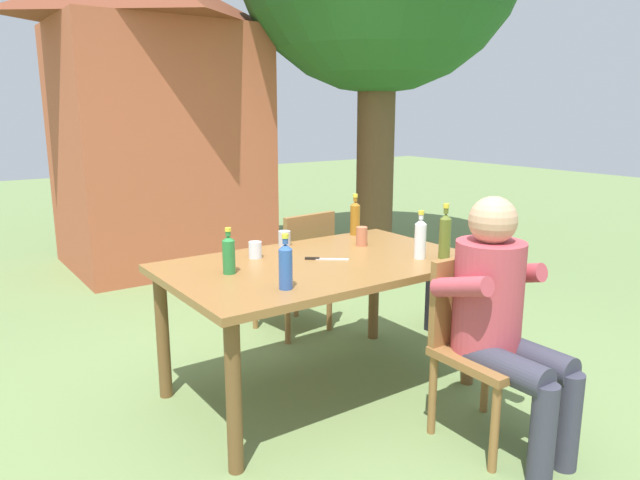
{
  "coord_description": "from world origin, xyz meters",
  "views": [
    {
      "loc": [
        -1.77,
        -2.53,
        1.57
      ],
      "look_at": [
        0.0,
        0.0,
        0.87
      ],
      "focal_mm": 33.11,
      "sensor_mm": 36.0,
      "label": 1
    }
  ],
  "objects_px": {
    "chair_near_right": "(480,338)",
    "backpack_by_far_side": "(450,302)",
    "bottle_green": "(229,254)",
    "brick_kiosk": "(159,113)",
    "cup_terracotta": "(362,236)",
    "bottle_olive": "(445,235)",
    "cup_steel": "(284,238)",
    "chair_far_right": "(299,266)",
    "cup_glass": "(255,250)",
    "bottle_amber": "(355,217)",
    "backpack_by_near_side": "(456,302)",
    "table_knife": "(323,259)",
    "bottle_clear": "(420,238)",
    "person_in_white_shirt": "(501,312)",
    "bottle_blue": "(286,265)",
    "dining_table": "(320,277)"
  },
  "relations": [
    {
      "from": "bottle_clear",
      "to": "bottle_blue",
      "type": "relative_size",
      "value": 1.04
    },
    {
      "from": "bottle_olive",
      "to": "table_knife",
      "type": "bearing_deg",
      "value": 147.99
    },
    {
      "from": "person_in_white_shirt",
      "to": "cup_steel",
      "type": "height_order",
      "value": "person_in_white_shirt"
    },
    {
      "from": "bottle_olive",
      "to": "brick_kiosk",
      "type": "bearing_deg",
      "value": 94.17
    },
    {
      "from": "cup_terracotta",
      "to": "table_knife",
      "type": "bearing_deg",
      "value": -159.81
    },
    {
      "from": "cup_steel",
      "to": "cup_terracotta",
      "type": "distance_m",
      "value": 0.47
    },
    {
      "from": "bottle_amber",
      "to": "cup_terracotta",
      "type": "distance_m",
      "value": 0.33
    },
    {
      "from": "cup_steel",
      "to": "backpack_by_near_side",
      "type": "distance_m",
      "value": 1.49
    },
    {
      "from": "person_in_white_shirt",
      "to": "bottle_amber",
      "type": "relative_size",
      "value": 4.38
    },
    {
      "from": "bottle_olive",
      "to": "cup_steel",
      "type": "height_order",
      "value": "bottle_olive"
    },
    {
      "from": "bottle_olive",
      "to": "backpack_by_far_side",
      "type": "distance_m",
      "value": 1.12
    },
    {
      "from": "bottle_amber",
      "to": "bottle_blue",
      "type": "xyz_separation_m",
      "value": [
        -1.0,
        -0.76,
        -0.0
      ]
    },
    {
      "from": "chair_far_right",
      "to": "bottle_clear",
      "type": "distance_m",
      "value": 1.13
    },
    {
      "from": "bottle_amber",
      "to": "bottle_clear",
      "type": "height_order",
      "value": "same"
    },
    {
      "from": "bottle_olive",
      "to": "backpack_by_far_side",
      "type": "bearing_deg",
      "value": 39.33
    },
    {
      "from": "chair_far_right",
      "to": "bottle_blue",
      "type": "xyz_separation_m",
      "value": [
        -0.79,
        -1.12,
        0.37
      ]
    },
    {
      "from": "bottle_clear",
      "to": "backpack_by_near_side",
      "type": "distance_m",
      "value": 1.24
    },
    {
      "from": "bottle_green",
      "to": "backpack_by_near_side",
      "type": "xyz_separation_m",
      "value": [
        1.9,
        0.18,
        -0.67
      ]
    },
    {
      "from": "cup_terracotta",
      "to": "backpack_by_near_side",
      "type": "bearing_deg",
      "value": 5.09
    },
    {
      "from": "bottle_amber",
      "to": "dining_table",
      "type": "bearing_deg",
      "value": -143.1
    },
    {
      "from": "bottle_olive",
      "to": "cup_glass",
      "type": "xyz_separation_m",
      "value": [
        -0.86,
        0.6,
        -0.09
      ]
    },
    {
      "from": "cup_steel",
      "to": "backpack_by_near_side",
      "type": "bearing_deg",
      "value": -7.81
    },
    {
      "from": "bottle_olive",
      "to": "cup_steel",
      "type": "bearing_deg",
      "value": 126.36
    },
    {
      "from": "person_in_white_shirt",
      "to": "backpack_by_far_side",
      "type": "xyz_separation_m",
      "value": [
        0.93,
        1.15,
        -0.45
      ]
    },
    {
      "from": "bottle_olive",
      "to": "brick_kiosk",
      "type": "distance_m",
      "value": 3.69
    },
    {
      "from": "chair_near_right",
      "to": "brick_kiosk",
      "type": "bearing_deg",
      "value": 90.43
    },
    {
      "from": "chair_far_right",
      "to": "chair_near_right",
      "type": "bearing_deg",
      "value": -90.26
    },
    {
      "from": "dining_table",
      "to": "bottle_blue",
      "type": "bearing_deg",
      "value": -142.61
    },
    {
      "from": "bottle_amber",
      "to": "cup_steel",
      "type": "height_order",
      "value": "bottle_amber"
    },
    {
      "from": "person_in_white_shirt",
      "to": "brick_kiosk",
      "type": "height_order",
      "value": "brick_kiosk"
    },
    {
      "from": "bottle_green",
      "to": "dining_table",
      "type": "bearing_deg",
      "value": -7.81
    },
    {
      "from": "bottle_blue",
      "to": "backpack_by_near_side",
      "type": "xyz_separation_m",
      "value": [
        1.8,
        0.57,
        -0.68
      ]
    },
    {
      "from": "cup_glass",
      "to": "brick_kiosk",
      "type": "relative_size",
      "value": 0.03
    },
    {
      "from": "cup_terracotta",
      "to": "chair_near_right",
      "type": "bearing_deg",
      "value": -92.87
    },
    {
      "from": "bottle_clear",
      "to": "bottle_blue",
      "type": "distance_m",
      "value": 0.9
    },
    {
      "from": "bottle_blue",
      "to": "brick_kiosk",
      "type": "bearing_deg",
      "value": 78.2
    },
    {
      "from": "bottle_blue",
      "to": "cup_steel",
      "type": "distance_m",
      "value": 0.88
    },
    {
      "from": "bottle_green",
      "to": "brick_kiosk",
      "type": "distance_m",
      "value": 3.4
    },
    {
      "from": "chair_near_right",
      "to": "backpack_by_far_side",
      "type": "bearing_deg",
      "value": 48.35
    },
    {
      "from": "chair_far_right",
      "to": "cup_glass",
      "type": "distance_m",
      "value": 0.88
    },
    {
      "from": "bottle_amber",
      "to": "cup_terracotta",
      "type": "relative_size",
      "value": 2.33
    },
    {
      "from": "chair_near_right",
      "to": "cup_steel",
      "type": "distance_m",
      "value": 1.32
    },
    {
      "from": "bottle_olive",
      "to": "brick_kiosk",
      "type": "relative_size",
      "value": 0.11
    },
    {
      "from": "bottle_clear",
      "to": "table_knife",
      "type": "relative_size",
      "value": 1.33
    },
    {
      "from": "bottle_amber",
      "to": "bottle_blue",
      "type": "bearing_deg",
      "value": -142.9
    },
    {
      "from": "person_in_white_shirt",
      "to": "backpack_by_far_side",
      "type": "bearing_deg",
      "value": 51.12
    },
    {
      "from": "chair_near_right",
      "to": "bottle_clear",
      "type": "bearing_deg",
      "value": 77.86
    },
    {
      "from": "backpack_by_far_side",
      "to": "person_in_white_shirt",
      "type": "bearing_deg",
      "value": -128.88
    },
    {
      "from": "dining_table",
      "to": "bottle_amber",
      "type": "xyz_separation_m",
      "value": [
        0.59,
        0.44,
        0.2
      ]
    },
    {
      "from": "cup_terracotta",
      "to": "person_in_white_shirt",
      "type": "bearing_deg",
      "value": -92.68
    }
  ]
}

